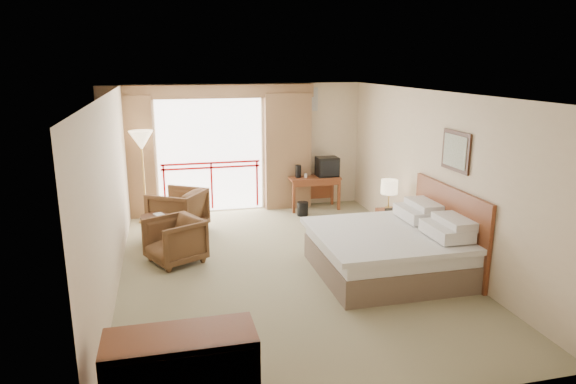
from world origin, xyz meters
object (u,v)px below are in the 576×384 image
object	(u,v)px
nightstand	(389,224)
wastebasket	(303,209)
desk	(313,183)
armchair_near	(176,262)
tv	(327,167)
dresser	(182,380)
bed	(390,250)
table_lamp	(389,187)
armchair_far	(179,232)
side_table	(156,226)
floor_lamp	(141,144)

from	to	relation	value
nightstand	wastebasket	distance (m)	2.10
desk	nightstand	bearing A→B (deg)	-73.75
armchair_near	tv	bearing A→B (deg)	99.53
dresser	bed	bearing A→B (deg)	40.97
desk	table_lamp	bearing A→B (deg)	-73.35
armchair_far	dresser	world-z (taller)	dresser
table_lamp	side_table	world-z (taller)	table_lamp
bed	nightstand	world-z (taller)	bed
bed	table_lamp	xyz separation A→B (m)	(0.65, 1.53, 0.57)
bed	armchair_near	bearing A→B (deg)	158.74
armchair_far	table_lamp	bearing A→B (deg)	103.65
tv	bed	bearing A→B (deg)	-103.89
bed	armchair_far	world-z (taller)	bed
nightstand	armchair_near	xyz separation A→B (m)	(-3.81, -0.25, -0.27)
desk	side_table	bearing A→B (deg)	-155.98
nightstand	side_table	distance (m)	4.16
nightstand	armchair_far	bearing A→B (deg)	162.80
bed	dresser	world-z (taller)	bed
nightstand	table_lamp	size ratio (longest dim) A/B	1.00
table_lamp	armchair_near	xyz separation A→B (m)	(-3.81, -0.30, -0.95)
desk	tv	distance (m)	0.48
desk	floor_lamp	world-z (taller)	floor_lamp
floor_lamp	nightstand	bearing A→B (deg)	-25.49
side_table	floor_lamp	xyz separation A→B (m)	(-0.20, 1.48, 1.21)
armchair_far	nightstand	bearing A→B (deg)	102.96
nightstand	dresser	size ratio (longest dim) A/B	0.41
wastebasket	side_table	bearing A→B (deg)	-158.40
wastebasket	tv	bearing A→B (deg)	33.62
armchair_far	armchair_near	xyz separation A→B (m)	(-0.10, -1.53, 0.00)
bed	desk	size ratio (longest dim) A/B	1.93
table_lamp	wastebasket	xyz separation A→B (m)	(-1.14, 1.71, -0.80)
wastebasket	dresser	bearing A→B (deg)	-114.62
armchair_far	dresser	distance (m)	5.46
armchair_far	floor_lamp	bearing A→B (deg)	-109.82
tv	armchair_far	distance (m)	3.49
tv	floor_lamp	bearing A→B (deg)	171.04
dresser	desk	bearing A→B (deg)	65.42
armchair_far	floor_lamp	distance (m)	1.87
armchair_near	wastebasket	bearing A→B (deg)	100.16
bed	floor_lamp	size ratio (longest dim) A/B	1.15
floor_lamp	armchair_far	bearing A→B (deg)	-51.89
bed	wastebasket	world-z (taller)	bed
wastebasket	armchair_far	distance (m)	2.61
bed	tv	world-z (taller)	tv
armchair_near	floor_lamp	bearing A→B (deg)	165.68
table_lamp	dresser	world-z (taller)	table_lamp
armchair_far	armchair_near	size ratio (longest dim) A/B	1.13
nightstand	dresser	xyz separation A→B (m)	(-3.85, -4.15, 0.17)
tv	wastebasket	size ratio (longest dim) A/B	1.60
desk	dresser	size ratio (longest dim) A/B	0.84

